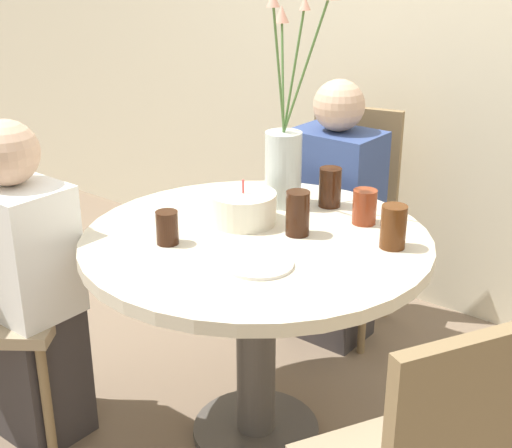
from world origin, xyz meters
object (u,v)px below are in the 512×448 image
chair_left_flank (347,205)px  drink_glass_1 (330,187)px  birthday_cake (243,208)px  drink_glass_0 (298,213)px  drink_glass_3 (167,228)px  drink_glass_2 (365,207)px  side_plate (259,264)px  person_woman (26,297)px  flower_vase (285,150)px  drink_glass_4 (393,227)px  person_guest (334,222)px

chair_left_flank → drink_glass_1: size_ratio=6.98×
birthday_cake → drink_glass_1: bearing=66.0°
drink_glass_0 → drink_glass_3: 0.40m
drink_glass_2 → side_plate: bearing=-97.7°
person_woman → flower_vase: bearing=55.1°
birthday_cake → drink_glass_4: (0.47, 0.12, 0.02)m
person_woman → person_guest: bearing=70.0°
drink_glass_0 → drink_glass_4: 0.29m
drink_glass_4 → person_guest: (-0.54, 0.54, -0.29)m
flower_vase → drink_glass_1: (0.13, 0.09, -0.13)m
side_plate → flower_vase: bearing=118.2°
chair_left_flank → drink_glass_4: (0.58, -0.69, 0.27)m
flower_vase → drink_glass_4: size_ratio=5.75×
side_plate → drink_glass_0: bearing=101.1°
drink_glass_0 → person_guest: (-0.26, 0.63, -0.29)m
side_plate → drink_glass_0: (-0.05, 0.25, 0.06)m
drink_glass_0 → drink_glass_2: bearing=61.7°
drink_glass_0 → person_guest: 0.75m
flower_vase → drink_glass_3: (-0.08, -0.49, -0.14)m
drink_glass_0 → person_guest: person_guest is taller
drink_glass_1 → drink_glass_2: 0.19m
drink_glass_1 → drink_glass_2: size_ratio=1.20×
birthday_cake → drink_glass_2: 0.39m
drink_glass_0 → drink_glass_4: size_ratio=1.07×
flower_vase → birthday_cake: bearing=-92.4°
drink_glass_1 → person_woman: size_ratio=0.12×
chair_left_flank → person_guest: person_guest is taller
side_plate → drink_glass_4: 0.42m
drink_glass_0 → drink_glass_1: size_ratio=1.04×
chair_left_flank → drink_glass_2: size_ratio=8.36×
drink_glass_4 → drink_glass_3: bearing=-143.9°
chair_left_flank → drink_glass_4: bearing=-63.6°
person_woman → side_plate: bearing=20.8°
drink_glass_0 → person_guest: bearing=112.5°
drink_glass_0 → drink_glass_4: drink_glass_0 is taller
drink_glass_0 → drink_glass_3: drink_glass_0 is taller
drink_glass_3 → drink_glass_4: drink_glass_4 is taller
drink_glass_0 → drink_glass_3: (-0.26, -0.30, -0.02)m
chair_left_flank → person_guest: size_ratio=0.85×
drink_glass_3 → drink_glass_4: size_ratio=0.78×
drink_glass_3 → drink_glass_4: 0.67m
birthday_cake → side_plate: size_ratio=1.09×
drink_glass_0 → person_woman: (-0.69, -0.53, -0.29)m
drink_glass_2 → person_guest: (-0.38, 0.42, -0.28)m
flower_vase → person_woman: bearing=-124.9°
person_guest → drink_glass_2: bearing=-48.4°
flower_vase → person_woman: flower_vase is taller
chair_left_flank → drink_glass_1: bearing=-78.4°
birthday_cake → person_guest: person_guest is taller
chair_left_flank → side_plate: size_ratio=4.81×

